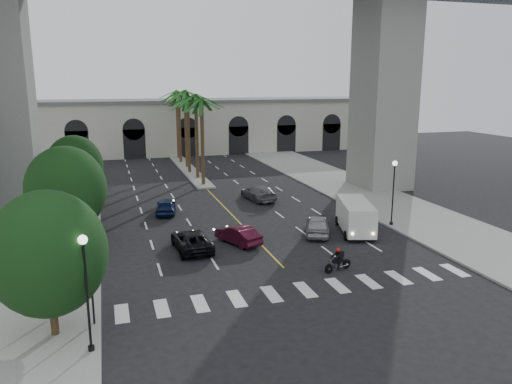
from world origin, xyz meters
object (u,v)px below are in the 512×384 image
object	(u,v)px
pedestrian_a	(49,262)
car_c	(192,240)
car_e	(166,206)
lamp_post_right	(393,187)
car_b	(238,235)
lamp_post_left_far	(93,185)
pedestrian_b	(15,261)
motorcycle_rider	(339,260)
car_a	(318,225)
lamp_post_left_near	(86,284)
traffic_signal_near	(91,277)
traffic_signal_far	(92,250)
cargo_van	(355,216)
car_d	(258,193)

from	to	relation	value
pedestrian_a	car_c	bearing A→B (deg)	9.48
car_c	car_e	world-z (taller)	car_e
lamp_post_right	car_b	bearing A→B (deg)	-177.63
lamp_post_left_far	lamp_post_right	distance (m)	24.16
pedestrian_a	pedestrian_b	world-z (taller)	pedestrian_b
motorcycle_rider	pedestrian_b	size ratio (longest dim) A/B	1.06
car_e	pedestrian_a	bearing A→B (deg)	66.58
car_a	car_e	xyz separation A→B (m)	(-10.32, 9.48, -0.06)
car_b	pedestrian_a	size ratio (longest dim) A/B	2.27
lamp_post_right	car_c	world-z (taller)	lamp_post_right
lamp_post_left_near	car_a	size ratio (longest dim) A/B	1.22
lamp_post_left_near	car_c	distance (m)	13.91
car_e	traffic_signal_near	bearing A→B (deg)	83.43
traffic_signal_near	traffic_signal_far	size ratio (longest dim) A/B	1.00
lamp_post_left_far	pedestrian_b	xyz separation A→B (m)	(-4.40, -10.89, -2.12)
traffic_signal_near	pedestrian_b	bearing A→B (deg)	120.59
cargo_van	pedestrian_b	size ratio (longest dim) A/B	3.19
motorcycle_rider	car_e	size ratio (longest dim) A/B	0.50
car_d	traffic_signal_near	bearing A→B (deg)	46.77
car_e	cargo_van	xyz separation A→B (m)	(13.28, -9.88, 0.66)
lamp_post_right	car_b	xyz separation A→B (m)	(-12.90, -0.53, -2.56)
car_e	cargo_van	bearing A→B (deg)	153.21
lamp_post_left_far	car_a	xyz separation A→B (m)	(16.25, -8.22, -2.47)
car_a	cargo_van	xyz separation A→B (m)	(2.96, -0.40, 0.60)
motorcycle_rider	car_c	distance (m)	10.31
lamp_post_left_near	car_d	bearing A→B (deg)	58.35
car_b	cargo_van	world-z (taller)	cargo_van
lamp_post_right	car_b	distance (m)	13.16
car_a	traffic_signal_near	bearing A→B (deg)	56.05
lamp_post_right	traffic_signal_far	size ratio (longest dim) A/B	1.47
lamp_post_left_near	motorcycle_rider	xyz separation A→B (m)	(14.47, 5.56, -2.55)
lamp_post_left_far	car_a	distance (m)	18.38
car_c	car_e	size ratio (longest dim) A/B	1.22
lamp_post_left_far	lamp_post_right	world-z (taller)	same
car_c	car_d	size ratio (longest dim) A/B	0.98
traffic_signal_near	cargo_van	bearing A→B (deg)	27.33
motorcycle_rider	car_e	xyz separation A→B (m)	(-8.54, 16.69, 0.01)
car_b	pedestrian_a	distance (m)	12.70
pedestrian_a	motorcycle_rider	bearing A→B (deg)	-19.68
traffic_signal_far	motorcycle_rider	bearing A→B (deg)	-3.73
traffic_signal_near	pedestrian_b	size ratio (longest dim) A/B	1.92
lamp_post_left_near	lamp_post_left_far	world-z (taller)	same
lamp_post_right	car_e	xyz separation A→B (m)	(-16.87, 9.26, -2.53)
traffic_signal_far	lamp_post_left_far	bearing A→B (deg)	90.40
traffic_signal_near	pedestrian_b	world-z (taller)	traffic_signal_near
pedestrian_b	traffic_signal_near	bearing A→B (deg)	-41.70
car_e	car_a	bearing A→B (deg)	147.29
car_b	car_e	xyz separation A→B (m)	(-3.97, 9.79, 0.03)
lamp_post_left_far	car_d	bearing A→B (deg)	13.81
pedestrian_b	traffic_signal_far	bearing A→B (deg)	-21.02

